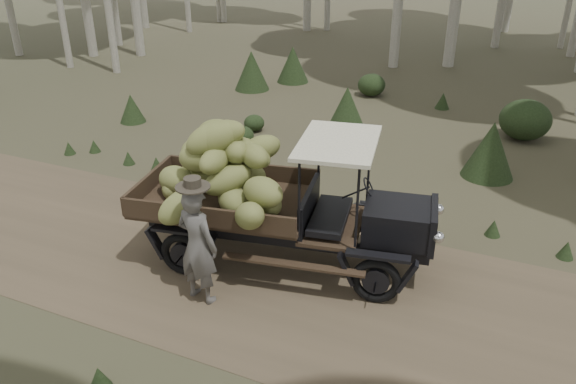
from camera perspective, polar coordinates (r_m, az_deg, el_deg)
name	(u,v)px	position (r m, az deg, el deg)	size (l,w,h in m)	color
ground	(188,257)	(9.35, -10.15, -6.48)	(120.00, 120.00, 0.00)	#473D2B
dirt_track	(188,256)	(9.34, -10.15, -6.46)	(70.00, 4.00, 0.01)	brown
banana_truck	(250,182)	(8.56, -3.86, 1.02)	(4.83, 2.70, 2.40)	black
farmer	(198,244)	(7.89, -9.18, -5.26)	(0.70, 0.54, 1.92)	#54514D
undergrowth	(164,258)	(8.33, -12.46, -6.52)	(24.63, 24.17, 1.39)	#233319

